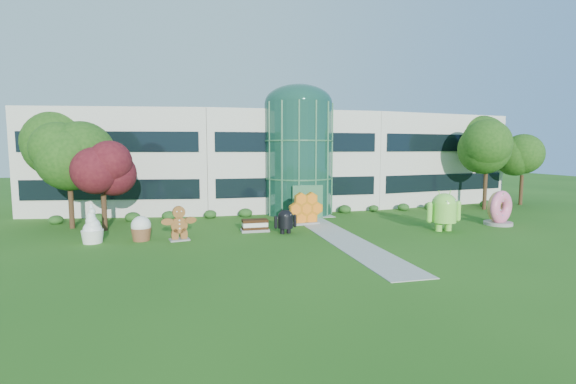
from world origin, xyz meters
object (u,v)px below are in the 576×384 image
object	(u,v)px
donut	(499,208)
gingerbread	(179,223)
android_green	(444,209)
android_black	(285,220)

from	to	relation	value
donut	gingerbread	bearing A→B (deg)	159.68
donut	gingerbread	xyz separation A→B (m)	(-23.69, 0.22, -0.22)
android_green	android_black	size ratio (longest dim) A/B	1.64
donut	gingerbread	world-z (taller)	donut
android_green	gingerbread	xyz separation A→B (m)	(-18.22, 1.26, -0.47)
android_black	gingerbread	xyz separation A→B (m)	(-7.08, -0.48, 0.15)
donut	android_black	bearing A→B (deg)	157.79
android_green	android_black	world-z (taller)	android_green
android_green	donut	size ratio (longest dim) A/B	1.18
donut	gingerbread	size ratio (longest dim) A/B	1.11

